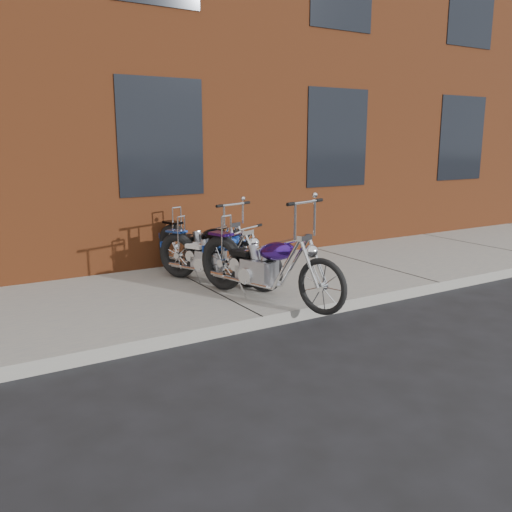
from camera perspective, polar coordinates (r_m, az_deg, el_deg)
ground at (r=6.38m, az=0.72°, el=-7.67°), size 120.00×120.00×0.00m
sidewalk at (r=7.61m, az=-5.26°, el=-3.84°), size 22.00×3.00×0.15m
building_brick at (r=13.60m, az=-18.39°, el=19.28°), size 22.00×10.00×8.00m
chopper_purple at (r=6.85m, az=0.91°, el=-1.24°), size 0.87×2.29×1.33m
chopper_blue at (r=7.68m, az=-4.31°, el=-0.16°), size 1.04×1.94×0.92m
chopper_third at (r=8.07m, az=-5.34°, el=0.63°), size 0.81×2.23×1.16m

